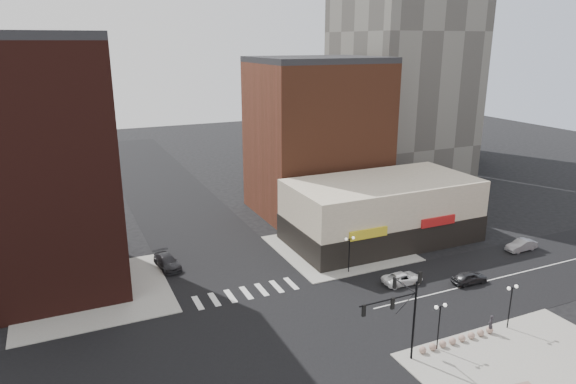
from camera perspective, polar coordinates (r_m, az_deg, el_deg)
ground at (r=47.40m, az=-1.03°, el=-15.32°), size 240.00×240.00×0.00m
road_ew at (r=47.39m, az=-1.03°, el=-15.31°), size 200.00×14.00×0.02m
road_ns at (r=47.39m, az=-1.03°, el=-15.31°), size 14.00×200.00×0.02m
sidewalk_nw at (r=57.23m, az=-20.84°, el=-10.50°), size 15.00×15.00×0.12m
sidewalk_ne at (r=64.80m, az=5.68°, el=-6.22°), size 15.00×15.00×0.12m
sidewalk_se at (r=46.58m, az=26.14°, el=-17.75°), size 18.00×14.00×0.12m
building_nw at (r=56.97m, az=-26.92°, el=2.02°), size 16.00×15.00×25.00m
building_ne_midrise at (r=76.41m, az=3.21°, el=5.91°), size 18.00×15.00×22.00m
building_ne_row at (r=67.37m, az=10.34°, el=-2.57°), size 24.20×12.20×8.00m
traffic_signal at (r=42.29m, az=12.59°, el=-12.20°), size 5.59×3.09×7.77m
street_lamp_se_a at (r=45.13m, az=16.52°, el=-12.98°), size 1.22×0.32×4.16m
street_lamp_se_b at (r=50.32m, az=23.58°, el=-10.54°), size 1.22×0.32×4.16m
street_lamp_ne at (r=57.23m, az=6.85°, el=-5.91°), size 1.22×0.32×4.16m
bollard_row at (r=47.87m, az=18.28°, el=-15.30°), size 7.96×0.61×0.61m
white_suv at (r=56.81m, az=12.61°, el=-9.33°), size 4.56×2.23×1.25m
dark_sedan_east at (r=58.78m, az=19.51°, el=-8.96°), size 4.03×1.79×1.35m
silver_sedan at (r=69.92m, az=24.50°, el=-5.41°), size 4.20×1.53×1.37m
dark_sedan_north at (r=60.67m, az=-13.28°, el=-7.54°), size 2.69×5.28×1.47m
pedestrian at (r=49.93m, az=21.58°, el=-13.50°), size 0.76×0.70×1.73m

